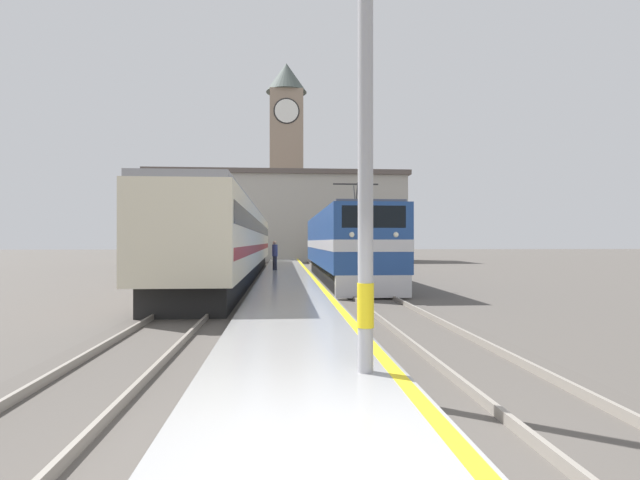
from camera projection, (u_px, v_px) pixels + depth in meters
ground_plane at (286, 272)px, 34.44m from camera, size 200.00×200.00×0.00m
platform at (287, 274)px, 29.45m from camera, size 2.80×140.00×0.35m
rail_track_near at (337, 276)px, 29.68m from camera, size 2.83×140.00×0.16m
rail_track_far at (235, 277)px, 29.23m from camera, size 2.84×140.00×0.16m
locomotive_train at (343, 245)px, 26.62m from camera, size 2.92×17.89×4.70m
passenger_train at (235, 241)px, 28.90m from camera, size 2.92×32.45×3.97m
catenary_mast at (374, 83)px, 6.73m from camera, size 2.45×0.23×7.66m
person_on_platform at (275, 255)px, 30.58m from camera, size 0.34×0.34×1.81m
clock_tower at (286, 154)px, 62.92m from camera, size 5.14×5.14×24.65m
station_building at (279, 217)px, 53.75m from camera, size 27.10×7.86×9.48m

